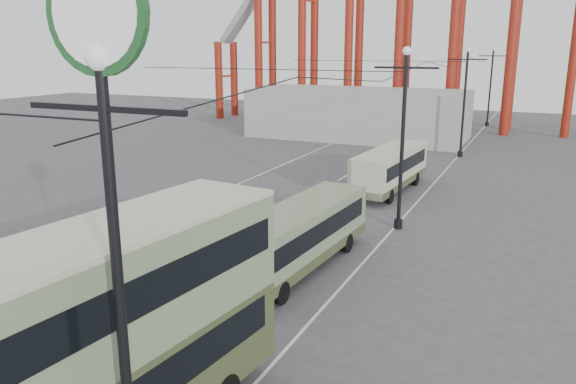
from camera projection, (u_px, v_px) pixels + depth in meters
The scene contains 11 objects.
ground at pixel (51, 381), 16.07m from camera, with size 160.00×160.00×0.00m, color #464548.
road_markings at pixel (299, 206), 33.74m from camera, with size 12.52×120.00×0.01m.
lamp_post_near at pixel (106, 136), 9.20m from camera, with size 3.20×0.44×10.80m.
lamp_post_mid at pixel (402, 141), 28.45m from camera, with size 3.20×0.44×9.32m.
lamp_post_far at pixel (464, 103), 47.80m from camera, with size 3.20×0.44×9.32m.
lamp_post_distant at pixel (490, 87), 67.14m from camera, with size 3.20×0.44×9.32m.
fairground_shed at pixel (358, 114), 59.20m from camera, with size 22.00×10.00×5.00m, color #9A9A95.
double_decker_bus at pixel (98, 339), 12.24m from camera, with size 3.73×10.49×5.51m.
single_decker_green at pixel (299, 235), 23.77m from camera, with size 2.94×9.92×2.77m.
single_decker_cream at pixel (390, 168), 36.87m from camera, with size 2.96×9.19×2.81m.
pedestrian at pixel (292, 236), 25.35m from camera, with size 0.71×0.47×1.95m, color black.
Camera 1 is at (12.14, -10.04, 9.26)m, focal length 35.00 mm.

